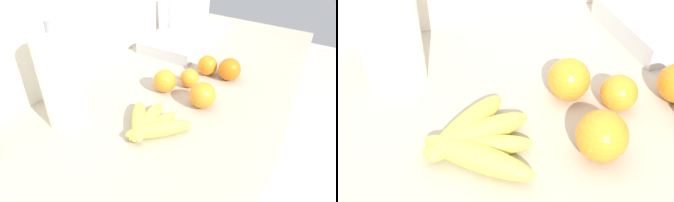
{
  "view_description": "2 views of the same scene",
  "coord_description": "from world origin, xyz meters",
  "views": [
    {
      "loc": [
        -0.7,
        -0.46,
        1.46
      ],
      "look_at": [
        -0.06,
        -0.06,
        0.94
      ],
      "focal_mm": 32.7,
      "sensor_mm": 36.0,
      "label": 1
    },
    {
      "loc": [
        -0.27,
        -0.52,
        1.41
      ],
      "look_at": [
        -0.11,
        -0.07,
        0.99
      ],
      "focal_mm": 45.82,
      "sensor_mm": 36.0,
      "label": 2
    }
  ],
  "objects": [
    {
      "name": "sink_basin",
      "position": [
        0.44,
        0.15,
        0.93
      ],
      "size": [
        0.44,
        0.24,
        0.21
      ],
      "color": "#B7BABF",
      "rests_on": "counter"
    },
    {
      "name": "orange_back_left",
      "position": [
        0.22,
        -0.14,
        0.94
      ],
      "size": [
        0.08,
        0.08,
        0.08
      ],
      "primitive_type": "sphere",
      "color": "orange",
      "rests_on": "counter"
    },
    {
      "name": "paper_towel_roll",
      "position": [
        -0.25,
        0.16,
        1.04
      ],
      "size": [
        0.11,
        0.11,
        0.3
      ],
      "color": "white",
      "rests_on": "counter"
    },
    {
      "name": "wall_back",
      "position": [
        0.0,
        0.35,
        0.65
      ],
      "size": [
        2.07,
        0.06,
        1.3
      ],
      "primitive_type": "cube",
      "color": "silver",
      "rests_on": "ground"
    },
    {
      "name": "orange_right",
      "position": [
        0.1,
        -0.05,
        0.93
      ],
      "size": [
        0.06,
        0.06,
        0.06
      ],
      "primitive_type": "sphere",
      "color": "orange",
      "rests_on": "counter"
    },
    {
      "name": "banana_bunch",
      "position": [
        -0.16,
        -0.06,
        0.92
      ],
      "size": [
        0.19,
        0.22,
        0.04
      ],
      "color": "#DCD24C",
      "rests_on": "counter"
    },
    {
      "name": "orange_center",
      "position": [
        0.21,
        -0.06,
        0.94
      ],
      "size": [
        0.07,
        0.07,
        0.07
      ],
      "primitive_type": "sphere",
      "color": "orange",
      "rests_on": "counter"
    },
    {
      "name": "orange_back_right",
      "position": [
        0.02,
        -0.14,
        0.94
      ],
      "size": [
        0.08,
        0.08,
        0.08
      ],
      "primitive_type": "sphere",
      "color": "orange",
      "rests_on": "counter"
    },
    {
      "name": "orange_far_right",
      "position": [
        0.03,
        0.01,
        0.94
      ],
      "size": [
        0.08,
        0.08,
        0.08
      ],
      "primitive_type": "sphere",
      "color": "orange",
      "rests_on": "counter"
    },
    {
      "name": "counter",
      "position": [
        0.0,
        0.0,
        0.45
      ],
      "size": [
        1.67,
        0.64,
        0.9
      ],
      "primitive_type": "cube",
      "color": "#ADA08C",
      "rests_on": "ground"
    }
  ]
}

